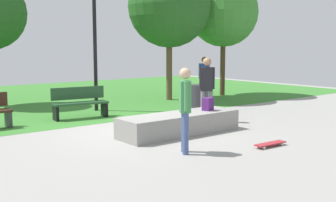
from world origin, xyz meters
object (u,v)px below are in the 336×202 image
(skateboard_spare, at_px, (199,128))
(pedestrian_with_backpack, at_px, (204,75))
(backpack_on_ledge, at_px, (208,104))
(skateboard_by_ledge, at_px, (270,144))
(skater_watching, at_px, (207,84))
(concrete_ledge, at_px, (180,124))
(skater_performing_trick, at_px, (185,104))
(lamp_post, at_px, (95,27))
(park_bench_far_left, at_px, (80,102))
(tree_broad_elm, at_px, (169,6))
(tree_slender_maple, at_px, (224,12))
(trash_bin, at_px, (198,98))

(skateboard_spare, bearing_deg, pedestrian_with_backpack, 45.59)
(backpack_on_ledge, distance_m, skateboard_by_ledge, 2.24)
(backpack_on_ledge, relative_size, skater_watching, 0.18)
(concrete_ledge, xyz_separation_m, skater_performing_trick, (-1.11, -1.48, 0.74))
(skater_watching, relative_size, lamp_post, 0.40)
(skateboard_by_ledge, relative_size, park_bench_far_left, 0.49)
(skateboard_spare, relative_size, tree_broad_elm, 0.15)
(tree_slender_maple, bearing_deg, skater_watching, -139.55)
(pedestrian_with_backpack, bearing_deg, skateboard_by_ledge, -122.40)
(concrete_ledge, height_order, tree_slender_maple, tree_slender_maple)
(pedestrian_with_backpack, bearing_deg, tree_slender_maple, 24.53)
(pedestrian_with_backpack, bearing_deg, backpack_on_ledge, -132.30)
(skater_watching, height_order, tree_slender_maple, tree_slender_maple)
(backpack_on_ledge, xyz_separation_m, tree_broad_elm, (2.93, 5.24, 2.95))
(tree_slender_maple, distance_m, pedestrian_with_backpack, 3.21)
(trash_bin, bearing_deg, park_bench_far_left, 163.88)
(lamp_post, bearing_deg, concrete_ledge, -92.67)
(backpack_on_ledge, distance_m, tree_slender_maple, 8.02)
(skater_performing_trick, distance_m, skater_watching, 3.54)
(pedestrian_with_backpack, bearing_deg, skateboard_spare, -134.41)
(skateboard_spare, bearing_deg, skater_performing_trick, -139.92)
(skateboard_by_ledge, bearing_deg, backpack_on_ledge, 83.95)
(skater_performing_trick, relative_size, park_bench_far_left, 1.03)
(backpack_on_ledge, height_order, trash_bin, trash_bin)
(park_bench_far_left, relative_size, pedestrian_with_backpack, 0.97)
(skateboard_by_ledge, height_order, trash_bin, trash_bin)
(backpack_on_ledge, relative_size, tree_broad_elm, 0.06)
(backpack_on_ledge, bearing_deg, pedestrian_with_backpack, -150.15)
(skater_watching, distance_m, park_bench_far_left, 3.75)
(park_bench_far_left, distance_m, tree_slender_maple, 8.09)
(skater_watching, xyz_separation_m, pedestrian_with_backpack, (3.01, 3.31, -0.04))
(concrete_ledge, height_order, skater_watching, skater_watching)
(tree_broad_elm, bearing_deg, skateboard_by_ledge, -113.12)
(backpack_on_ledge, bearing_deg, trash_bin, -145.76)
(concrete_ledge, xyz_separation_m, skater_watching, (1.62, 0.77, 0.81))
(skateboard_spare, bearing_deg, skateboard_by_ledge, -88.74)
(concrete_ledge, relative_size, skater_performing_trick, 1.85)
(skateboard_spare, bearing_deg, lamp_post, 94.94)
(lamp_post, bearing_deg, skateboard_spare, -85.06)
(skater_performing_trick, bearing_deg, tree_broad_elm, 53.61)
(skater_watching, bearing_deg, lamp_post, 110.59)
(skateboard_spare, bearing_deg, concrete_ledge, 176.35)
(tree_slender_maple, height_order, trash_bin, tree_slender_maple)
(skater_watching, height_order, pedestrian_with_backpack, skater_watching)
(backpack_on_ledge, relative_size, trash_bin, 0.38)
(park_bench_far_left, bearing_deg, concrete_ledge, -75.88)
(tree_broad_elm, bearing_deg, pedestrian_with_backpack, -53.60)
(backpack_on_ledge, bearing_deg, skateboard_spare, -20.59)
(skateboard_by_ledge, xyz_separation_m, park_bench_far_left, (-1.53, 5.71, 0.42))
(tree_broad_elm, height_order, trash_bin, tree_broad_elm)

